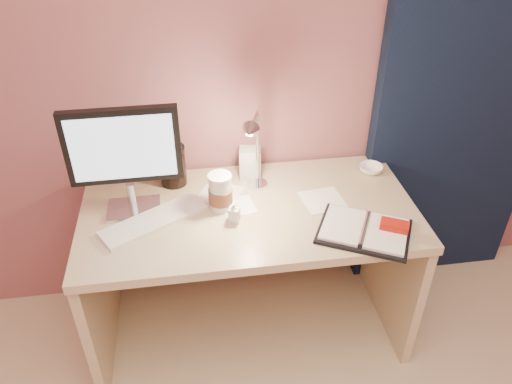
{
  "coord_description": "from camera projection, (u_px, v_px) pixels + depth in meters",
  "views": [
    {
      "loc": [
        -0.22,
        -0.28,
        1.98
      ],
      "look_at": [
        0.02,
        1.33,
        0.85
      ],
      "focal_mm": 35.0,
      "sensor_mm": 36.0,
      "label": 1
    }
  ],
  "objects": [
    {
      "name": "monitor",
      "position": [
        124.0,
        152.0,
        1.92
      ],
      "size": [
        0.44,
        0.16,
        0.47
      ],
      "rotation": [
        0.0,
        0.0,
        0.01
      ],
      "color": "silver",
      "rests_on": "desk"
    },
    {
      "name": "lotion_bottle",
      "position": [
        234.0,
        212.0,
        1.99
      ],
      "size": [
        0.05,
        0.06,
        0.09
      ],
      "primitive_type": "imported",
      "rotation": [
        0.0,
        0.0,
        -0.33
      ],
      "color": "silver",
      "rests_on": "desk"
    },
    {
      "name": "paper_c",
      "position": [
        220.0,
        193.0,
        2.18
      ],
      "size": [
        0.23,
        0.23,
        0.0
      ],
      "primitive_type": "cube",
      "rotation": [
        0.0,
        0.0,
        1.05
      ],
      "color": "white",
      "rests_on": "desk"
    },
    {
      "name": "bowl",
      "position": [
        371.0,
        169.0,
        2.31
      ],
      "size": [
        0.13,
        0.13,
        0.03
      ],
      "primitive_type": "imported",
      "rotation": [
        0.0,
        0.0,
        -0.19
      ],
      "color": "white",
      "rests_on": "desk"
    },
    {
      "name": "paper_a",
      "position": [
        238.0,
        206.0,
        2.1
      ],
      "size": [
        0.15,
        0.15,
        0.0
      ],
      "primitive_type": "cube",
      "rotation": [
        0.0,
        0.0,
        0.16
      ],
      "color": "white",
      "rests_on": "desk"
    },
    {
      "name": "desk_lamp",
      "position": [
        269.0,
        148.0,
        2.02
      ],
      "size": [
        0.14,
        0.24,
        0.39
      ],
      "rotation": [
        0.0,
        0.0,
        -0.34
      ],
      "color": "silver",
      "rests_on": "desk"
    },
    {
      "name": "planner",
      "position": [
        367.0,
        230.0,
        1.95
      ],
      "size": [
        0.43,
        0.39,
        0.05
      ],
      "rotation": [
        0.0,
        0.0,
        -0.48
      ],
      "color": "black",
      "rests_on": "desk"
    },
    {
      "name": "product_box",
      "position": [
        250.0,
        163.0,
        2.25
      ],
      "size": [
        0.11,
        0.09,
        0.14
      ],
      "primitive_type": "cube",
      "rotation": [
        0.0,
        0.0,
        -0.16
      ],
      "color": "silver",
      "rests_on": "desk"
    },
    {
      "name": "dark_jar",
      "position": [
        173.0,
        167.0,
        2.2
      ],
      "size": [
        0.12,
        0.12,
        0.16
      ],
      "primitive_type": "cylinder",
      "color": "black",
      "rests_on": "desk"
    },
    {
      "name": "keyboard",
      "position": [
        154.0,
        220.0,
        2.01
      ],
      "size": [
        0.44,
        0.33,
        0.02
      ],
      "primitive_type": "cube",
      "rotation": [
        0.0,
        0.0,
        0.53
      ],
      "color": "white",
      "rests_on": "desk"
    },
    {
      "name": "room",
      "position": [
        450.0,
        76.0,
        2.22
      ],
      "size": [
        3.5,
        3.5,
        3.5
      ],
      "color": "#C6B28E",
      "rests_on": "ground"
    },
    {
      "name": "coffee_cup",
      "position": [
        220.0,
        193.0,
        2.05
      ],
      "size": [
        0.1,
        0.1,
        0.16
      ],
      "color": "silver",
      "rests_on": "desk"
    },
    {
      "name": "desk",
      "position": [
        247.0,
        239.0,
        2.27
      ],
      "size": [
        1.4,
        0.7,
        0.73
      ],
      "color": "#C3B58A",
      "rests_on": "ground"
    },
    {
      "name": "paper_b",
      "position": [
        323.0,
        200.0,
        2.13
      ],
      "size": [
        0.19,
        0.19,
        0.0
      ],
      "primitive_type": "cube",
      "rotation": [
        0.0,
        0.0,
        0.12
      ],
      "color": "white",
      "rests_on": "desk"
    }
  ]
}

